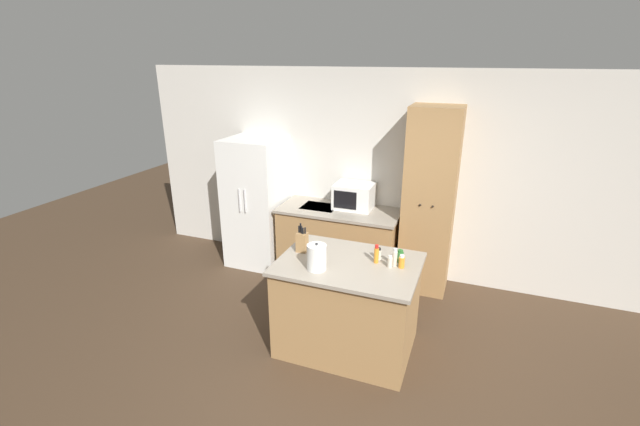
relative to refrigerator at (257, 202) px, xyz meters
name	(u,v)px	position (x,y,z in m)	size (l,w,h in m)	color
ground_plane	(344,389)	(1.89, -1.95, -0.86)	(14.00, 14.00, 0.00)	#423021
wall_back	(404,178)	(1.89, 0.38, 0.44)	(7.20, 0.06, 2.60)	beige
refrigerator	(257,202)	(0.00, 0.00, 0.00)	(0.73, 0.72, 1.73)	white
back_counter	(339,242)	(1.17, 0.02, -0.41)	(1.53, 0.70, 0.91)	#9E7547
pantry_cabinet	(429,202)	(2.25, 0.10, 0.25)	(0.58, 0.53, 2.22)	#9E7547
kitchen_island	(348,305)	(1.73, -1.37, -0.40)	(1.30, 0.94, 0.93)	#9E7547
microwave	(354,196)	(1.32, 0.13, 0.20)	(0.48, 0.40, 0.31)	white
knife_block	(302,242)	(1.23, -1.31, 0.17)	(0.10, 0.08, 0.29)	#9E7547
spice_bottle_tall_dark	(395,258)	(2.14, -1.29, 0.14)	(0.04, 0.04, 0.17)	beige
spice_bottle_short_red	(376,254)	(1.97, -1.29, 0.15)	(0.04, 0.04, 0.18)	orange
spice_bottle_amber_oil	(390,262)	(2.10, -1.34, 0.12)	(0.04, 0.04, 0.12)	beige
spice_bottle_green_herb	(379,254)	(1.97, -1.21, 0.12)	(0.04, 0.04, 0.11)	beige
spice_bottle_pale_salt	(402,262)	(2.20, -1.30, 0.12)	(0.05, 0.05, 0.12)	orange
spice_bottle_orange_cap	(400,256)	(2.17, -1.19, 0.12)	(0.06, 0.06, 0.12)	#337033
kettle	(317,257)	(1.50, -1.60, 0.18)	(0.18, 0.18, 0.26)	white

